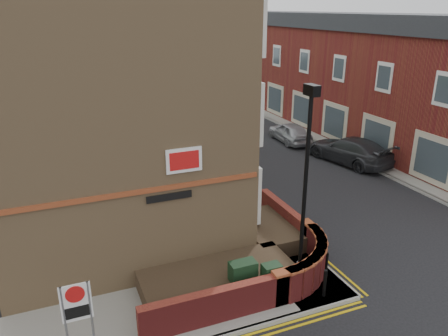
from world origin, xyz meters
TOP-DOWN VIEW (x-y plane):
  - ground at (0.00, 0.00)m, footprint 120.00×120.00m
  - pavement_corner at (-3.50, 1.50)m, footprint 13.00×3.00m
  - pavement_main at (2.00, 16.00)m, footprint 2.00×32.00m
  - pavement_far at (13.00, 13.00)m, footprint 4.00×40.00m
  - kerb_main_near at (3.00, 16.00)m, footprint 0.15×32.00m
  - kerb_main_far at (11.00, 13.00)m, footprint 0.15×40.00m
  - yellow_lines_main at (3.25, 16.00)m, footprint 0.28×32.00m
  - corner_building at (-2.84, 8.00)m, footprint 8.95×10.40m
  - garden_wall at (0.00, 2.50)m, footprint 6.80×6.00m
  - lamppost at (1.60, 1.20)m, footprint 0.25×0.50m
  - utility_cabinet_large at (-0.30, 1.30)m, footprint 0.80×0.45m
  - utility_cabinet_small at (0.50, 1.00)m, footprint 0.55×0.40m
  - bollard_near at (2.00, 0.40)m, footprint 0.11×0.11m
  - bollard_far at (2.60, 1.20)m, footprint 0.11×0.11m
  - zone_sign at (-5.00, 0.50)m, footprint 0.72×0.07m
  - far_terrace at (14.50, 17.00)m, footprint 5.40×30.40m
  - far_terrace_cream at (14.50, 38.00)m, footprint 5.40×12.40m
  - tree_near at (2.00, 14.05)m, footprint 3.64×3.65m
  - tree_mid at (2.00, 22.05)m, footprint 4.03×4.03m
  - tree_far at (2.00, 30.05)m, footprint 3.81×3.81m
  - traffic_light_assembly at (2.40, 25.00)m, footprint 0.20×0.16m
  - silver_car_near at (5.00, 15.65)m, footprint 1.45×3.80m
  - red_car_main at (3.60, 19.89)m, footprint 3.56×5.06m
  - grey_car_far at (10.50, 10.39)m, footprint 3.13×5.47m
  - silver_car_far at (9.44, 15.22)m, footprint 1.75×3.95m

SIDE VIEW (x-z plane):
  - ground at x=0.00m, z-range 0.00..0.00m
  - garden_wall at x=0.00m, z-range -0.60..0.60m
  - yellow_lines_main at x=3.25m, z-range 0.00..0.01m
  - pavement_corner at x=-3.50m, z-range 0.00..0.12m
  - pavement_main at x=2.00m, z-range 0.00..0.12m
  - pavement_far at x=13.00m, z-range 0.00..0.12m
  - kerb_main_near at x=3.00m, z-range 0.00..0.12m
  - kerb_main_far at x=11.00m, z-range 0.00..0.12m
  - bollard_near at x=2.00m, z-range 0.12..1.02m
  - bollard_far at x=2.60m, z-range 0.12..1.02m
  - silver_car_near at x=5.00m, z-range 0.00..1.24m
  - red_car_main at x=3.60m, z-range 0.00..1.28m
  - silver_car_far at x=9.44m, z-range 0.00..1.32m
  - utility_cabinet_small at x=0.50m, z-range 0.12..1.22m
  - utility_cabinet_large at x=-0.30m, z-range 0.12..1.32m
  - grey_car_far at x=10.50m, z-range 0.00..1.49m
  - zone_sign at x=-5.00m, z-range 0.54..2.74m
  - traffic_light_assembly at x=2.40m, z-range 0.68..4.88m
  - lamppost at x=1.60m, z-range 0.19..6.49m
  - far_terrace at x=14.50m, z-range 0.04..8.04m
  - far_terrace_cream at x=14.50m, z-range 0.05..8.05m
  - tree_near at x=2.00m, z-range 1.35..8.05m
  - tree_far at x=2.00m, z-range 1.41..8.42m
  - tree_mid at x=2.00m, z-range 1.49..8.91m
  - corner_building at x=-2.84m, z-range -0.57..13.03m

